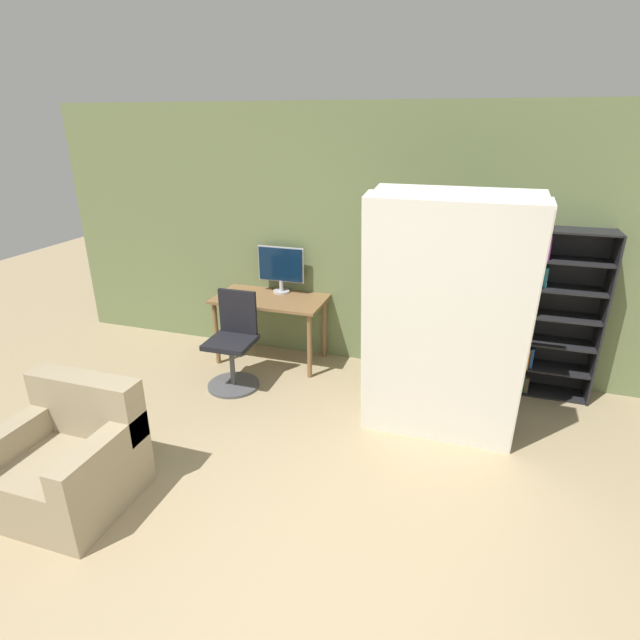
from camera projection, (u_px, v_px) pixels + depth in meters
name	position (u px, v px, depth m)	size (l,w,h in m)	color
ground_plane	(288.00, 637.00, 2.62)	(16.00, 16.00, 0.00)	#9E8966
wall_back	(404.00, 244.00, 5.07)	(8.00, 0.06, 2.70)	#6B7A4C
desk	(270.00, 307.00, 5.41)	(1.20, 0.64, 0.74)	brown
monitor	(281.00, 267.00, 5.43)	(0.52, 0.18, 0.51)	#B7B7BC
office_chair	(234.00, 348.00, 4.98)	(0.52, 0.52, 0.97)	#4C4C51
bookshelf	(538.00, 315.00, 4.75)	(0.88, 0.33, 1.63)	black
mattress_near	(444.00, 329.00, 3.84)	(1.25, 0.46, 2.06)	silver
mattress_far	(448.00, 312.00, 4.17)	(1.25, 0.43, 2.06)	silver
armchair	(70.00, 459.00, 3.49)	(0.85, 0.80, 0.85)	gray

